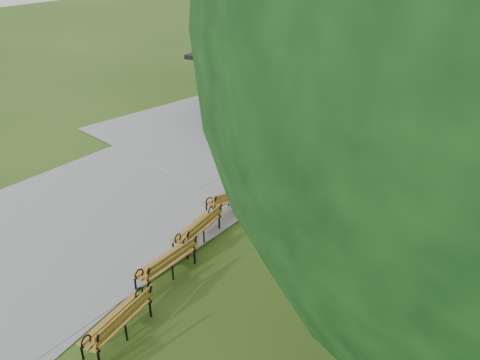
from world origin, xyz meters
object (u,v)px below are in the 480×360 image
Objects in this scene: kiosk at (249,82)px; bench_7 at (302,155)px; person at (311,123)px; bench_5 at (233,197)px; dirt_mound at (338,236)px; bench_2 at (117,320)px; lamp_post at (284,78)px; bench_8 at (323,136)px; bench_3 at (165,262)px; bench_9 at (348,123)px; bench_4 at (197,228)px; bench_6 at (275,175)px.

kiosk is 2.44× the size of bench_7.
person reaches higher than bench_5.
dirt_mound reaches higher than bench_2.
bench_8 is (2.30, -0.81, -1.80)m from lamp_post.
bench_2 is at bearing -73.34° from kiosk.
bench_3 and bench_9 have the same top height.
lamp_post is at bearing -30.30° from bench_9.
dirt_mound is 5.42m from bench_7.
kiosk is at bearing 84.96° from person.
bench_3 is at bearing -71.95° from kiosk.
lamp_post is 1.32× the size of dirt_mound.
person is 2.51m from bench_7.
dirt_mound is 1.24× the size of bench_2.
bench_7 is (2.56, -3.00, -1.80)m from lamp_post.
person is at bearing 9.88° from bench_9.
kiosk is 1.49× the size of lamp_post.
bench_6 is at bearing 173.39° from bench_4.
kiosk reaches higher than dirt_mound.
dirt_mound is 4.58m from bench_3.
bench_7 is 1.00× the size of bench_8.
lamp_post is at bearing -30.50° from kiosk.
dirt_mound is 1.24× the size of bench_5.
bench_6 is at bearing 15.79° from bench_8.
kiosk is 5.14m from bench_9.
lamp_post reaches higher than bench_7.
lamp_post reaches higher than kiosk.
bench_4 is (-0.93, 3.78, 0.00)m from bench_2.
bench_4 is at bearing 25.29° from bench_7.
lamp_post is 9.58m from bench_4.
bench_9 is at bearing -177.16° from bench_3.
bench_7 is at bearing 171.02° from bench_6.
person reaches higher than dirt_mound.
bench_3 is (1.27, -10.03, -0.36)m from person.
lamp_post reaches higher than dirt_mound.
bench_5 is at bearing 177.03° from dirt_mound.
bench_9 is (0.88, 1.80, -0.36)m from person.
person is 12.29m from bench_2.
bench_3 is 7.72m from bench_7.
bench_9 is (-3.38, 8.37, -0.00)m from dirt_mound.
bench_8 is at bearing 173.72° from bench_6.
bench_4 is (-3.36, -1.81, -0.00)m from dirt_mound.
bench_8 and bench_9 have the same top height.
person is 0.51× the size of lamp_post.
bench_6 is at bearing -56.58° from kiosk.
kiosk reaches higher than bench_9.
person is 0.84× the size of bench_2.
kiosk reaches higher than bench_2.
bench_2 is at bearing 17.34° from bench_8.
person is 4.40m from bench_6.
bench_2 is (-2.43, -5.58, -0.00)m from dirt_mound.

